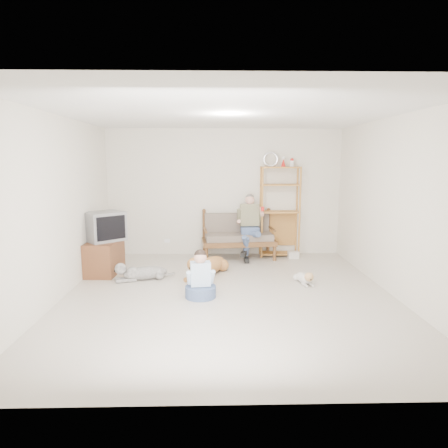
{
  "coord_description": "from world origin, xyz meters",
  "views": [
    {
      "loc": [
        -0.21,
        -5.83,
        2.05
      ],
      "look_at": [
        -0.05,
        1.0,
        0.95
      ],
      "focal_mm": 32.0,
      "sensor_mm": 36.0,
      "label": 1
    }
  ],
  "objects_px": {
    "etagere": "(280,211)",
    "golden_retriever": "(206,266)",
    "loveseat": "(238,235)",
    "tv_stand": "(104,257)"
  },
  "relations": [
    {
      "from": "loveseat",
      "to": "tv_stand",
      "type": "height_order",
      "value": "loveseat"
    },
    {
      "from": "loveseat",
      "to": "etagere",
      "type": "bearing_deg",
      "value": 3.64
    },
    {
      "from": "loveseat",
      "to": "etagere",
      "type": "relative_size",
      "value": 0.7
    },
    {
      "from": "etagere",
      "to": "golden_retriever",
      "type": "bearing_deg",
      "value": -136.23
    },
    {
      "from": "etagere",
      "to": "golden_retriever",
      "type": "distance_m",
      "value": 2.27
    },
    {
      "from": "loveseat",
      "to": "etagere",
      "type": "distance_m",
      "value": 1.02
    },
    {
      "from": "tv_stand",
      "to": "golden_retriever",
      "type": "relative_size",
      "value": 0.74
    },
    {
      "from": "tv_stand",
      "to": "golden_retriever",
      "type": "distance_m",
      "value": 1.88
    },
    {
      "from": "tv_stand",
      "to": "golden_retriever",
      "type": "xyz_separation_m",
      "value": [
        1.87,
        -0.21,
        -0.13
      ]
    },
    {
      "from": "loveseat",
      "to": "golden_retriever",
      "type": "bearing_deg",
      "value": -121.45
    }
  ]
}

